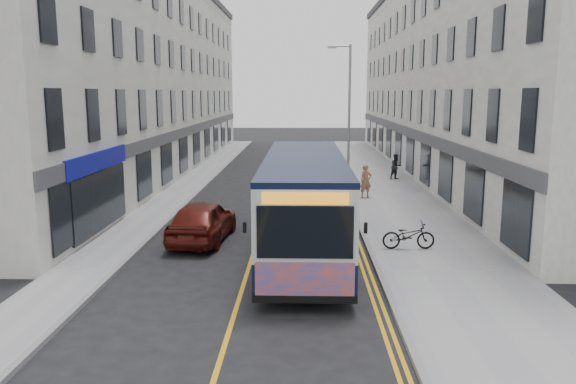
# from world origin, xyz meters

# --- Properties ---
(ground) EXTENTS (140.00, 140.00, 0.00)m
(ground) POSITION_xyz_m (0.00, 0.00, 0.00)
(ground) COLOR black
(ground) RESTS_ON ground
(pavement_east) EXTENTS (4.50, 64.00, 0.12)m
(pavement_east) POSITION_xyz_m (6.25, 12.00, 0.06)
(pavement_east) COLOR gray
(pavement_east) RESTS_ON ground
(pavement_west) EXTENTS (2.00, 64.00, 0.12)m
(pavement_west) POSITION_xyz_m (-5.00, 12.00, 0.06)
(pavement_west) COLOR gray
(pavement_west) RESTS_ON ground
(kerb_east) EXTENTS (0.18, 64.00, 0.13)m
(kerb_east) POSITION_xyz_m (4.00, 12.00, 0.07)
(kerb_east) COLOR slate
(kerb_east) RESTS_ON ground
(kerb_west) EXTENTS (0.18, 64.00, 0.13)m
(kerb_west) POSITION_xyz_m (-4.00, 12.00, 0.07)
(kerb_west) COLOR slate
(kerb_west) RESTS_ON ground
(road_centre_line) EXTENTS (0.12, 64.00, 0.01)m
(road_centre_line) POSITION_xyz_m (0.00, 12.00, 0.00)
(road_centre_line) COLOR #CD9312
(road_centre_line) RESTS_ON ground
(road_dbl_yellow_inner) EXTENTS (0.10, 64.00, 0.01)m
(road_dbl_yellow_inner) POSITION_xyz_m (3.55, 12.00, 0.00)
(road_dbl_yellow_inner) COLOR #CD9312
(road_dbl_yellow_inner) RESTS_ON ground
(road_dbl_yellow_outer) EXTENTS (0.10, 64.00, 0.01)m
(road_dbl_yellow_outer) POSITION_xyz_m (3.75, 12.00, 0.00)
(road_dbl_yellow_outer) COLOR #CD9312
(road_dbl_yellow_outer) RESTS_ON ground
(terrace_east) EXTENTS (6.00, 46.00, 13.00)m
(terrace_east) POSITION_xyz_m (11.50, 21.00, 6.50)
(terrace_east) COLOR white
(terrace_east) RESTS_ON ground
(terrace_west) EXTENTS (6.00, 46.00, 13.00)m
(terrace_west) POSITION_xyz_m (-9.00, 21.00, 6.50)
(terrace_west) COLOR silver
(terrace_west) RESTS_ON ground
(streetlamp) EXTENTS (1.32, 0.18, 8.00)m
(streetlamp) POSITION_xyz_m (4.17, 14.00, 4.38)
(streetlamp) COLOR #989BA1
(streetlamp) RESTS_ON ground
(city_bus) EXTENTS (2.66, 11.41, 3.31)m
(city_bus) POSITION_xyz_m (1.74, 1.16, 1.81)
(city_bus) COLOR black
(city_bus) RESTS_ON ground
(bicycle) EXTENTS (1.80, 0.67, 0.94)m
(bicycle) POSITION_xyz_m (5.31, 1.14, 0.59)
(bicycle) COLOR black
(bicycle) RESTS_ON pavement_east
(pedestrian_near) EXTENTS (0.72, 0.59, 1.69)m
(pedestrian_near) POSITION_xyz_m (4.89, 10.66, 0.97)
(pedestrian_near) COLOR #946243
(pedestrian_near) RESTS_ON pavement_east
(pedestrian_far) EXTENTS (0.95, 0.87, 1.56)m
(pedestrian_far) POSITION_xyz_m (7.43, 16.88, 0.90)
(pedestrian_far) COLOR black
(pedestrian_far) RESTS_ON pavement_east
(car_white) EXTENTS (1.43, 3.92, 1.28)m
(car_white) POSITION_xyz_m (3.05, 23.30, 0.64)
(car_white) COLOR white
(car_white) RESTS_ON ground
(car_maroon) EXTENTS (2.20, 4.68, 1.55)m
(car_maroon) POSITION_xyz_m (-2.00, 2.46, 0.77)
(car_maroon) COLOR #55150E
(car_maroon) RESTS_ON ground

